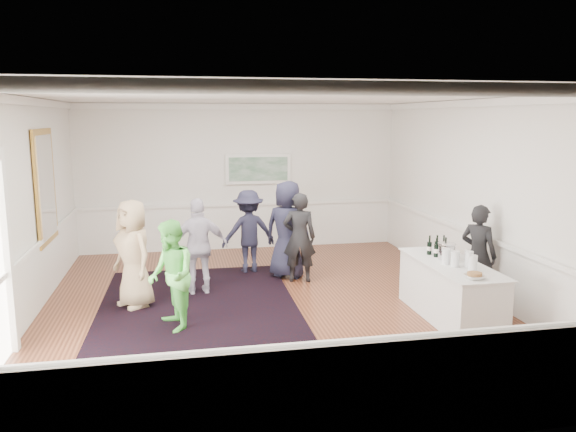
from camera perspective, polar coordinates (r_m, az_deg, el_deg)
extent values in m
plane|color=brown|center=(8.89, -1.88, -9.05)|extent=(8.00, 8.00, 0.00)
cube|color=white|center=(8.41, -2.01, 12.02)|extent=(7.00, 8.00, 0.02)
cube|color=white|center=(8.68, -25.41, 0.39)|extent=(0.02, 8.00, 3.20)
cube|color=white|center=(9.69, 18.95, 1.74)|extent=(0.02, 8.00, 3.20)
cube|color=white|center=(12.44, -4.90, 3.96)|extent=(7.00, 0.02, 3.20)
cube|color=white|center=(4.69, 5.94, -6.18)|extent=(7.00, 0.02, 3.20)
cube|color=#BD8D37|center=(9.89, -23.43, 2.78)|extent=(0.04, 1.25, 1.85)
cube|color=white|center=(9.89, -23.29, 2.78)|extent=(0.01, 1.05, 1.65)
cube|color=white|center=(7.71, -26.62, -3.84)|extent=(0.10, 0.14, 2.40)
cube|color=white|center=(12.42, -3.04, 4.80)|extent=(1.44, 0.05, 0.66)
cube|color=#25633A|center=(12.39, -3.02, 4.79)|extent=(1.30, 0.01, 0.52)
cube|color=black|center=(9.10, -9.11, -8.66)|extent=(3.08, 4.00, 0.02)
cube|color=silver|center=(8.55, 16.14, -7.36)|extent=(0.73, 2.01, 0.82)
cube|color=silver|center=(8.43, 16.28, -4.66)|extent=(0.79, 2.07, 0.02)
imported|color=black|center=(9.22, 18.76, -3.77)|extent=(0.64, 0.69, 1.59)
imported|color=tan|center=(8.93, -15.43, -3.73)|extent=(0.91, 0.98, 1.68)
imported|color=#5FD354|center=(7.87, -11.79, -5.96)|extent=(0.75, 0.87, 1.53)
imported|color=#B0A8BC|center=(9.36, -9.00, -3.08)|extent=(0.97, 0.47, 1.61)
imported|color=#1D1D30|center=(10.58, -4.03, -1.58)|extent=(1.08, 0.70, 1.57)
imported|color=black|center=(9.95, 1.16, -2.19)|extent=(0.65, 0.49, 1.60)
imported|color=#1D1D30|center=(10.20, -0.04, -1.38)|extent=(1.04, 0.95, 1.78)
cylinder|color=#7AAB3D|center=(8.20, 16.61, -4.15)|extent=(0.12, 0.12, 0.24)
cylinder|color=#CD463C|center=(8.25, 17.91, -4.14)|extent=(0.12, 0.12, 0.24)
cylinder|color=#8CC245|center=(8.31, 15.76, -3.92)|extent=(0.12, 0.12, 0.24)
cylinder|color=white|center=(8.03, 18.28, -4.54)|extent=(0.12, 0.12, 0.24)
cylinder|color=silver|center=(8.58, 15.80, -3.52)|extent=(0.26, 0.26, 0.24)
imported|color=white|center=(7.71, 18.42, -5.81)|extent=(0.27, 0.27, 0.07)
cylinder|color=#9A6A3D|center=(7.71, 18.42, -5.65)|extent=(0.19, 0.19, 0.04)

